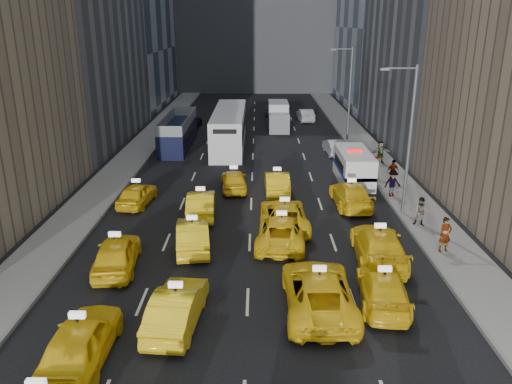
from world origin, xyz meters
TOP-DOWN VIEW (x-y plane):
  - ground at (0.00, 0.00)m, footprint 160.00×160.00m
  - sidewalk_west at (-10.50, 25.00)m, footprint 3.00×90.00m
  - sidewalk_east at (10.50, 25.00)m, footprint 3.00×90.00m
  - curb_west at (-9.05, 25.00)m, footprint 0.15×90.00m
  - curb_east at (9.05, 25.00)m, footprint 0.15×90.00m
  - streetlight_near at (9.18, 12.00)m, footprint 2.15×0.22m
  - streetlight_far at (9.18, 32.00)m, footprint 2.15×0.22m
  - taxi_4 at (-5.70, -1.92)m, footprint 1.98×4.83m
  - taxi_5 at (-2.71, 0.31)m, footprint 2.07×4.82m
  - taxi_6 at (2.92, 1.44)m, footprint 2.76×5.95m
  - taxi_7 at (5.69, 1.94)m, footprint 2.46×4.96m
  - taxi_8 at (-6.30, 4.96)m, footprint 2.32×4.82m
  - taxi_9 at (-2.95, 7.23)m, footprint 2.24×4.82m
  - taxi_10 at (1.69, 7.90)m, footprint 2.99×5.67m
  - taxi_11 at (6.40, 5.88)m, footprint 2.69×5.84m
  - taxi_12 at (-7.37, 13.83)m, footprint 2.14×4.33m
  - taxi_13 at (-3.02, 11.88)m, footprint 1.94×4.74m
  - taxi_14 at (1.96, 10.09)m, footprint 2.77×5.53m
  - taxi_15 at (6.40, 13.64)m, footprint 2.31×5.28m
  - taxi_16 at (-1.25, 16.84)m, footprint 2.10×4.39m
  - taxi_17 at (1.76, 16.20)m, footprint 1.69×4.61m
  - nypd_van at (7.50, 18.82)m, footprint 2.59×5.87m
  - double_decker at (-7.05, 29.56)m, footprint 3.55×10.34m
  - city_bus at (-2.25, 29.79)m, footprint 3.28×13.42m
  - box_truck at (2.70, 37.95)m, footprint 2.39×6.30m
  - misc_car_0 at (7.27, 26.91)m, footprint 1.73×4.19m
  - misc_car_1 at (-7.15, 38.27)m, footprint 2.54×5.07m
  - misc_car_2 at (2.53, 46.81)m, footprint 2.39×5.47m
  - misc_car_3 at (-2.95, 45.40)m, footprint 1.66×4.10m
  - misc_car_4 at (6.07, 42.36)m, footprint 1.95×4.56m
  - pedestrian_0 at (9.91, 6.63)m, footprint 0.76×0.59m
  - pedestrian_1 at (9.77, 10.01)m, footprint 0.93×0.72m
  - pedestrian_2 at (9.43, 15.09)m, footprint 1.25×0.73m
  - pedestrian_3 at (10.17, 17.94)m, footprint 1.13×0.83m
  - pedestrian_4 at (9.22, 19.11)m, footprint 0.92×0.72m
  - pedestrian_5 at (10.55, 23.33)m, footprint 1.78×0.84m

SIDE VIEW (x-z plane):
  - ground at x=0.00m, z-range 0.00..0.00m
  - sidewalk_west at x=-10.50m, z-range 0.00..0.15m
  - sidewalk_east at x=10.50m, z-range 0.00..0.15m
  - curb_west at x=-9.05m, z-range 0.00..0.18m
  - curb_east at x=9.05m, z-range 0.00..0.18m
  - misc_car_0 at x=7.27m, z-range 0.00..1.35m
  - misc_car_1 at x=-7.15m, z-range 0.00..1.38m
  - taxi_7 at x=5.69m, z-range 0.00..1.38m
  - misc_car_3 at x=-2.95m, z-range 0.00..1.39m
  - taxi_12 at x=-7.37m, z-range 0.00..1.42m
  - taxi_16 at x=-1.25m, z-range 0.00..1.45m
  - misc_car_4 at x=6.07m, z-range 0.00..1.46m
  - taxi_14 at x=1.96m, z-range 0.00..1.50m
  - taxi_17 at x=1.76m, z-range 0.00..1.51m
  - taxi_15 at x=6.40m, z-range 0.00..1.51m
  - taxi_10 at x=1.69m, z-range 0.00..1.52m
  - taxi_9 at x=-2.95m, z-range 0.00..1.53m
  - taxi_13 at x=-3.02m, z-range 0.00..1.53m
  - taxi_5 at x=-2.71m, z-range 0.00..1.55m
  - misc_car_2 at x=2.53m, z-range 0.00..1.57m
  - taxi_8 at x=-6.30m, z-range 0.00..1.59m
  - taxi_4 at x=-5.70m, z-range 0.00..1.64m
  - taxi_6 at x=2.92m, z-range 0.00..1.65m
  - taxi_11 at x=6.40m, z-range 0.00..1.65m
  - pedestrian_4 at x=9.22m, z-range 0.15..1.81m
  - pedestrian_1 at x=9.77m, z-range 0.15..1.84m
  - pedestrian_3 at x=10.17m, z-range 0.15..1.90m
  - pedestrian_2 at x=9.43m, z-range 0.15..1.96m
  - pedestrian_0 at x=9.91m, z-range 0.15..2.00m
  - pedestrian_5 at x=10.55m, z-range 0.15..2.00m
  - nypd_van at x=7.50m, z-range -0.12..2.35m
  - box_truck at x=2.70m, z-range -0.03..2.81m
  - double_decker at x=-7.05m, z-range -0.02..2.93m
  - city_bus at x=-2.25m, z-range -0.01..3.43m
  - streetlight_near at x=9.18m, z-range 0.42..9.42m
  - streetlight_far at x=9.18m, z-range 0.42..9.42m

